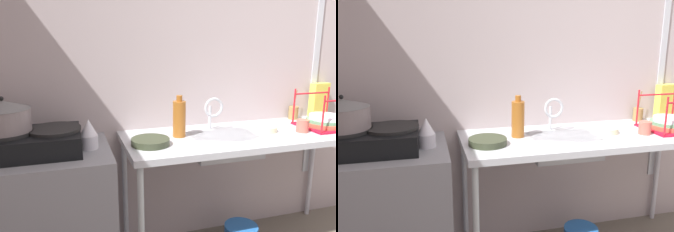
{
  "view_description": "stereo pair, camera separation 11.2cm",
  "coord_description": "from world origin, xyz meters",
  "views": [
    {
      "loc": [
        -1.6,
        -0.49,
        1.49
      ],
      "look_at": [
        -1.02,
        1.41,
        1.02
      ],
      "focal_mm": 35.95,
      "sensor_mm": 36.0,
      "label": 1
    },
    {
      "loc": [
        -1.49,
        -0.52,
        1.49
      ],
      "look_at": [
        -1.02,
        1.41,
        1.02
      ],
      "focal_mm": 35.95,
      "sensor_mm": 36.0,
      "label": 2
    }
  ],
  "objects": [
    {
      "name": "wall_back",
      "position": [
        0.0,
        1.76,
        1.28
      ],
      "size": [
        5.56,
        0.1,
        2.56
      ],
      "primitive_type": "cube",
      "color": "#AA9C9C",
      "rests_on": "ground"
    },
    {
      "name": "wall_metal_strip",
      "position": [
        0.28,
        1.7,
        1.41
      ],
      "size": [
        0.05,
        0.01,
        2.05
      ],
      "primitive_type": "cube",
      "color": "#B4B9C0"
    },
    {
      "name": "counter_concrete",
      "position": [
        -1.85,
        1.41,
        0.43
      ],
      "size": [
        0.94,
        0.6,
        0.86
      ],
      "primitive_type": "cube",
      "color": "gray",
      "rests_on": "ground"
    },
    {
      "name": "counter_sink",
      "position": [
        -0.47,
        1.41,
        0.8
      ],
      "size": [
        1.64,
        0.6,
        0.86
      ],
      "color": "#B4B9C0",
      "rests_on": "ground"
    },
    {
      "name": "stove",
      "position": [
        -1.8,
        1.41,
        0.93
      ],
      "size": [
        0.54,
        0.4,
        0.13
      ],
      "color": "black",
      "rests_on": "counter_concrete"
    },
    {
      "name": "pot_on_left_burner",
      "position": [
        -1.93,
        1.41,
        1.08
      ],
      "size": [
        0.28,
        0.28,
        0.19
      ],
      "color": "slate",
      "rests_on": "stove"
    },
    {
      "name": "percolator",
      "position": [
        -1.49,
        1.4,
        0.95
      ],
      "size": [
        0.1,
        0.1,
        0.17
      ],
      "color": "silver",
      "rests_on": "counter_concrete"
    },
    {
      "name": "sink_basin",
      "position": [
        -0.64,
        1.4,
        0.8
      ],
      "size": [
        0.44,
        0.29,
        0.13
      ],
      "primitive_type": "cube",
      "color": "#B4B9C0",
      "rests_on": "counter_sink"
    },
    {
      "name": "faucet",
      "position": [
        -0.66,
        1.53,
        1.01
      ],
      "size": [
        0.14,
        0.08,
        0.23
      ],
      "color": "#B4B9C0",
      "rests_on": "counter_sink"
    },
    {
      "name": "frying_pan",
      "position": [
        -1.14,
        1.36,
        0.88
      ],
      "size": [
        0.23,
        0.23,
        0.04
      ],
      "primitive_type": "cylinder",
      "color": "#313926",
      "rests_on": "counter_sink"
    },
    {
      "name": "dish_rack",
      "position": [
        0.12,
        1.38,
        0.91
      ],
      "size": [
        0.32,
        0.31,
        0.26
      ],
      "color": "red",
      "rests_on": "counter_sink"
    },
    {
      "name": "cup_by_rack",
      "position": [
        -0.1,
        1.33,
        0.9
      ],
      "size": [
        0.08,
        0.08,
        0.08
      ],
      "primitive_type": "cylinder",
      "color": "#B65C4D",
      "rests_on": "counter_sink"
    },
    {
      "name": "small_bowl_on_drainboard",
      "position": [
        -0.32,
        1.41,
        0.88
      ],
      "size": [
        0.14,
        0.14,
        0.04
      ],
      "primitive_type": "cylinder",
      "color": "beige",
      "rests_on": "counter_sink"
    },
    {
      "name": "bottle_by_sink",
      "position": [
        -0.93,
        1.47,
        0.98
      ],
      "size": [
        0.08,
        0.08,
        0.27
      ],
      "color": "#9B591E",
      "rests_on": "counter_sink"
    },
    {
      "name": "cereal_box",
      "position": [
        0.31,
        1.66,
        1.0
      ],
      "size": [
        0.16,
        0.08,
        0.27
      ],
      "primitive_type": "cube",
      "rotation": [
        0.0,
        0.0,
        0.14
      ],
      "color": "#E4DB4C",
      "rests_on": "counter_sink"
    },
    {
      "name": "utensil_jar",
      "position": [
        0.08,
        1.65,
        0.91
      ],
      "size": [
        0.07,
        0.07,
        0.23
      ],
      "color": "olive",
      "rests_on": "counter_sink"
    }
  ]
}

